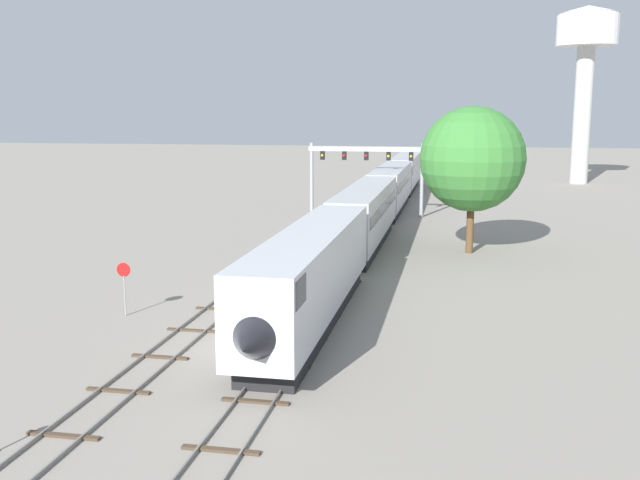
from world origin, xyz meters
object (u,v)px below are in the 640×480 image
stop_sign (124,281)px  trackside_tree_left (472,159)px  passenger_train (381,199)px  signal_gantry (366,162)px  water_tower (587,47)px

stop_sign → trackside_tree_left: trackside_tree_left is taller
trackside_tree_left → passenger_train: bearing=123.9°
passenger_train → trackside_tree_left: size_ratio=7.83×
signal_gantry → water_tower: 51.06m
signal_gantry → stop_sign: (-7.75, -39.78, -3.68)m
signal_gantry → trackside_tree_left: (10.41, -18.57, 1.62)m
signal_gantry → stop_sign: size_ratio=4.20×
signal_gantry → trackside_tree_left: trackside_tree_left is taller
passenger_train → stop_sign: (-10.00, -33.34, -0.73)m
water_tower → signal_gantry: bearing=-123.9°
stop_sign → water_tower: bearing=66.4°
passenger_train → stop_sign: passenger_train is taller
stop_sign → trackside_tree_left: 28.43m
water_tower → passenger_train: bearing=-118.0°
trackside_tree_left → water_tower: bearing=74.1°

